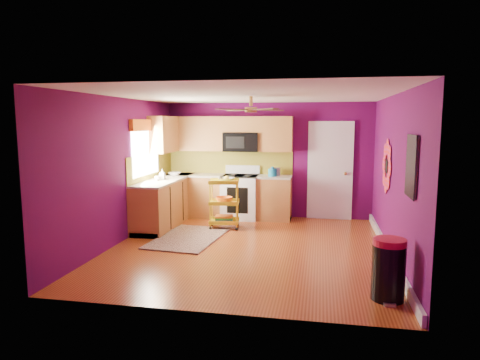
# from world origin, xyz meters

# --- Properties ---
(ground) EXTENTS (5.00, 5.00, 0.00)m
(ground) POSITION_xyz_m (0.00, 0.00, 0.00)
(ground) COLOR brown
(ground) RESTS_ON ground
(room_envelope) EXTENTS (4.54, 5.04, 2.52)m
(room_envelope) POSITION_xyz_m (0.03, 0.00, 1.63)
(room_envelope) COLOR #55094B
(room_envelope) RESTS_ON ground
(lower_cabinets) EXTENTS (2.81, 2.31, 0.94)m
(lower_cabinets) POSITION_xyz_m (-1.35, 1.82, 0.43)
(lower_cabinets) COLOR #955B28
(lower_cabinets) RESTS_ON ground
(electric_range) EXTENTS (0.76, 0.66, 1.13)m
(electric_range) POSITION_xyz_m (-0.55, 2.17, 0.48)
(electric_range) COLOR white
(electric_range) RESTS_ON ground
(upper_cabinetry) EXTENTS (2.80, 2.30, 1.26)m
(upper_cabinetry) POSITION_xyz_m (-1.24, 2.17, 1.80)
(upper_cabinetry) COLOR #955B28
(upper_cabinetry) RESTS_ON ground
(left_window) EXTENTS (0.08, 1.35, 1.08)m
(left_window) POSITION_xyz_m (-2.22, 1.05, 1.74)
(left_window) COLOR white
(left_window) RESTS_ON ground
(panel_door) EXTENTS (0.95, 0.11, 2.15)m
(panel_door) POSITION_xyz_m (1.35, 2.47, 1.02)
(panel_door) COLOR white
(panel_door) RESTS_ON ground
(right_wall_art) EXTENTS (0.04, 2.74, 1.04)m
(right_wall_art) POSITION_xyz_m (2.23, -0.34, 1.44)
(right_wall_art) COLOR black
(right_wall_art) RESTS_ON ground
(ceiling_fan) EXTENTS (1.01, 1.01, 0.26)m
(ceiling_fan) POSITION_xyz_m (0.00, 0.20, 2.29)
(ceiling_fan) COLOR #BF8C3F
(ceiling_fan) RESTS_ON ground
(shag_rug) EXTENTS (1.21, 1.80, 0.02)m
(shag_rug) POSITION_xyz_m (-1.16, 0.36, 0.01)
(shag_rug) COLOR black
(shag_rug) RESTS_ON ground
(rolling_cart) EXTENTS (0.63, 0.50, 1.04)m
(rolling_cart) POSITION_xyz_m (-0.69, 1.24, 0.54)
(rolling_cart) COLOR yellow
(rolling_cart) RESTS_ON ground
(trash_can) EXTENTS (0.42, 0.44, 0.73)m
(trash_can) POSITION_xyz_m (1.96, -1.76, 0.37)
(trash_can) COLOR black
(trash_can) RESTS_ON ground
(teal_kettle) EXTENTS (0.18, 0.18, 0.21)m
(teal_kettle) POSITION_xyz_m (0.15, 2.13, 1.02)
(teal_kettle) COLOR teal
(teal_kettle) RESTS_ON lower_cabinets
(toaster) EXTENTS (0.22, 0.15, 0.18)m
(toaster) POSITION_xyz_m (0.19, 2.25, 1.03)
(toaster) COLOR beige
(toaster) RESTS_ON lower_cabinets
(soap_bottle_a) EXTENTS (0.10, 0.10, 0.21)m
(soap_bottle_a) POSITION_xyz_m (-1.95, 1.20, 1.05)
(soap_bottle_a) COLOR #EA3F72
(soap_bottle_a) RESTS_ON lower_cabinets
(soap_bottle_b) EXTENTS (0.13, 0.13, 0.17)m
(soap_bottle_b) POSITION_xyz_m (-1.97, 1.28, 1.02)
(soap_bottle_b) COLOR white
(soap_bottle_b) RESTS_ON lower_cabinets
(counter_dish) EXTENTS (0.26, 0.26, 0.06)m
(counter_dish) POSITION_xyz_m (-1.95, 1.93, 0.97)
(counter_dish) COLOR white
(counter_dish) RESTS_ON lower_cabinets
(counter_cup) EXTENTS (0.11, 0.11, 0.09)m
(counter_cup) POSITION_xyz_m (-2.00, 1.06, 0.98)
(counter_cup) COLOR white
(counter_cup) RESTS_ON lower_cabinets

